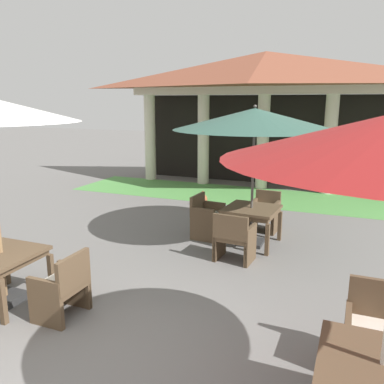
{
  "coord_description": "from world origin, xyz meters",
  "views": [
    {
      "loc": [
        2.58,
        -3.0,
        2.71
      ],
      "look_at": [
        0.25,
        2.79,
        1.28
      ],
      "focal_mm": 37.22,
      "sensor_mm": 36.0,
      "label": 1
    }
  ],
  "objects_px": {
    "patio_table_near_foreground": "(382,375)",
    "patio_chair_mid_left_east": "(63,287)",
    "patio_umbrella_mid_right": "(255,120)",
    "patio_chair_mid_right_west": "(206,217)",
    "patio_chair_near_foreground_north": "(375,334)",
    "patio_chair_mid_right_north": "(265,212)",
    "patio_table_mid_left": "(2,259)",
    "patio_table_mid_right": "(251,213)",
    "terracotta_urn": "(203,200)",
    "patio_chair_mid_right_south": "(234,238)"
  },
  "relations": [
    {
      "from": "patio_table_mid_right",
      "to": "patio_chair_mid_right_north",
      "type": "relative_size",
      "value": 1.25
    },
    {
      "from": "patio_chair_mid_right_south",
      "to": "patio_table_mid_left",
      "type": "bearing_deg",
      "value": -130.11
    },
    {
      "from": "patio_table_mid_left",
      "to": "patio_chair_mid_right_north",
      "type": "height_order",
      "value": "patio_chair_mid_right_north"
    },
    {
      "from": "patio_chair_mid_left_east",
      "to": "patio_chair_mid_right_north",
      "type": "xyz_separation_m",
      "value": [
        1.66,
        4.44,
        -0.0
      ]
    },
    {
      "from": "patio_chair_mid_right_south",
      "to": "terracotta_urn",
      "type": "xyz_separation_m",
      "value": [
        -1.77,
        3.26,
        -0.25
      ]
    },
    {
      "from": "patio_chair_near_foreground_north",
      "to": "patio_chair_mid_right_north",
      "type": "xyz_separation_m",
      "value": [
        -1.97,
        4.14,
        -0.03
      ]
    },
    {
      "from": "patio_chair_near_foreground_north",
      "to": "patio_chair_mid_right_west",
      "type": "distance_m",
      "value": 4.43
    },
    {
      "from": "patio_table_mid_right",
      "to": "patio_umbrella_mid_right",
      "type": "relative_size",
      "value": 0.35
    },
    {
      "from": "patio_chair_near_foreground_north",
      "to": "patio_chair_mid_right_west",
      "type": "height_order",
      "value": "patio_chair_near_foreground_north"
    },
    {
      "from": "terracotta_urn",
      "to": "patio_chair_near_foreground_north",
      "type": "bearing_deg",
      "value": -54.79
    },
    {
      "from": "patio_chair_near_foreground_north",
      "to": "patio_chair_mid_right_north",
      "type": "distance_m",
      "value": 4.59
    },
    {
      "from": "patio_table_near_foreground",
      "to": "patio_chair_mid_right_west",
      "type": "xyz_separation_m",
      "value": [
        -2.98,
        4.25,
        -0.23
      ]
    },
    {
      "from": "patio_table_mid_right",
      "to": "patio_chair_mid_right_south",
      "type": "height_order",
      "value": "patio_chair_mid_right_south"
    },
    {
      "from": "patio_chair_mid_left_east",
      "to": "patio_table_mid_right",
      "type": "xyz_separation_m",
      "value": [
        1.59,
        3.51,
        0.23
      ]
    },
    {
      "from": "patio_table_near_foreground",
      "to": "patio_umbrella_mid_right",
      "type": "bearing_deg",
      "value": 115.97
    },
    {
      "from": "patio_chair_mid_right_west",
      "to": "terracotta_urn",
      "type": "bearing_deg",
      "value": -153.6
    },
    {
      "from": "patio_table_near_foreground",
      "to": "terracotta_urn",
      "type": "height_order",
      "value": "patio_table_near_foreground"
    },
    {
      "from": "patio_table_near_foreground",
      "to": "patio_chair_mid_right_north",
      "type": "height_order",
      "value": "patio_chair_mid_right_north"
    },
    {
      "from": "patio_chair_near_foreground_north",
      "to": "terracotta_urn",
      "type": "bearing_deg",
      "value": -54.1
    },
    {
      "from": "patio_table_near_foreground",
      "to": "patio_chair_mid_right_west",
      "type": "relative_size",
      "value": 1.14
    },
    {
      "from": "patio_table_near_foreground",
      "to": "patio_chair_near_foreground_north",
      "type": "relative_size",
      "value": 1.06
    },
    {
      "from": "patio_umbrella_mid_right",
      "to": "terracotta_urn",
      "type": "bearing_deg",
      "value": 128.56
    },
    {
      "from": "patio_table_near_foreground",
      "to": "patio_umbrella_mid_right",
      "type": "relative_size",
      "value": 0.33
    },
    {
      "from": "patio_table_mid_left",
      "to": "patio_chair_mid_right_south",
      "type": "height_order",
      "value": "patio_chair_mid_right_south"
    },
    {
      "from": "patio_chair_mid_right_south",
      "to": "terracotta_urn",
      "type": "relative_size",
      "value": 2.12
    },
    {
      "from": "patio_table_near_foreground",
      "to": "patio_table_mid_right",
      "type": "distance_m",
      "value": 4.65
    },
    {
      "from": "patio_chair_mid_right_north",
      "to": "patio_chair_near_foreground_north",
      "type": "bearing_deg",
      "value": 119.91
    },
    {
      "from": "patio_chair_mid_left_east",
      "to": "patio_chair_mid_right_west",
      "type": "bearing_deg",
      "value": -10.04
    },
    {
      "from": "terracotta_urn",
      "to": "patio_chair_mid_right_south",
      "type": "bearing_deg",
      "value": -61.43
    },
    {
      "from": "patio_table_mid_left",
      "to": "patio_chair_mid_right_south",
      "type": "bearing_deg",
      "value": 45.49
    },
    {
      "from": "patio_chair_mid_right_west",
      "to": "patio_chair_mid_right_south",
      "type": "xyz_separation_m",
      "value": [
        0.87,
        -1.01,
        -0.0
      ]
    },
    {
      "from": "patio_chair_mid_right_north",
      "to": "terracotta_urn",
      "type": "height_order",
      "value": "patio_chair_mid_right_north"
    },
    {
      "from": "patio_umbrella_mid_right",
      "to": "patio_chair_mid_right_west",
      "type": "height_order",
      "value": "patio_umbrella_mid_right"
    },
    {
      "from": "patio_chair_near_foreground_north",
      "to": "patio_umbrella_mid_right",
      "type": "bearing_deg",
      "value": -56.71
    },
    {
      "from": "patio_umbrella_mid_right",
      "to": "terracotta_urn",
      "type": "xyz_separation_m",
      "value": [
        -1.85,
        2.32,
        -2.21
      ]
    },
    {
      "from": "patio_chair_mid_right_west",
      "to": "patio_table_mid_left",
      "type": "bearing_deg",
      "value": -20.37
    },
    {
      "from": "patio_chair_near_foreground_north",
      "to": "patio_chair_mid_right_south",
      "type": "xyz_separation_m",
      "value": [
        -2.12,
        2.26,
        -0.0
      ]
    },
    {
      "from": "patio_table_near_foreground",
      "to": "patio_chair_mid_left_east",
      "type": "xyz_separation_m",
      "value": [
        -3.63,
        0.67,
        -0.25
      ]
    },
    {
      "from": "patio_table_mid_left",
      "to": "patio_chair_mid_right_south",
      "type": "xyz_separation_m",
      "value": [
        2.52,
        2.56,
        -0.21
      ]
    },
    {
      "from": "patio_chair_mid_right_north",
      "to": "patio_chair_mid_right_south",
      "type": "distance_m",
      "value": 1.89
    },
    {
      "from": "patio_chair_mid_left_east",
      "to": "patio_table_mid_right",
      "type": "height_order",
      "value": "patio_chair_mid_left_east"
    },
    {
      "from": "patio_chair_mid_left_east",
      "to": "patio_chair_mid_right_west",
      "type": "xyz_separation_m",
      "value": [
        0.65,
        3.58,
        0.02
      ]
    },
    {
      "from": "patio_table_near_foreground",
      "to": "patio_chair_mid_right_south",
      "type": "relative_size",
      "value": 1.13
    },
    {
      "from": "patio_table_mid_left",
      "to": "patio_table_mid_right",
      "type": "relative_size",
      "value": 0.9
    },
    {
      "from": "patio_chair_mid_left_east",
      "to": "terracotta_urn",
      "type": "distance_m",
      "value": 5.83
    },
    {
      "from": "terracotta_urn",
      "to": "patio_table_near_foreground",
      "type": "bearing_deg",
      "value": -59.13
    },
    {
      "from": "patio_table_near_foreground",
      "to": "patio_chair_near_foreground_north",
      "type": "bearing_deg",
      "value": 89.31
    },
    {
      "from": "patio_table_mid_right",
      "to": "patio_chair_mid_right_south",
      "type": "xyz_separation_m",
      "value": [
        -0.07,
        -0.94,
        -0.21
      ]
    },
    {
      "from": "patio_chair_mid_left_east",
      "to": "patio_chair_mid_right_west",
      "type": "distance_m",
      "value": 3.64
    },
    {
      "from": "patio_chair_near_foreground_north",
      "to": "patio_chair_mid_right_north",
      "type": "relative_size",
      "value": 1.12
    }
  ]
}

